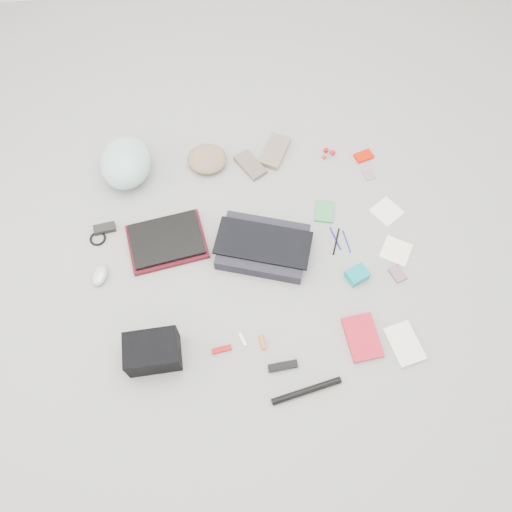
{
  "coord_description": "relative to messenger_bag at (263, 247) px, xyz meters",
  "views": [
    {
      "loc": [
        -0.12,
        -1.02,
        2.09
      ],
      "look_at": [
        0.0,
        0.0,
        0.05
      ],
      "focal_mm": 35.0,
      "sensor_mm": 36.0,
      "label": 1
    }
  ],
  "objects": [
    {
      "name": "bike_pump",
      "position": [
        0.09,
        -0.67,
        -0.02
      ],
      "size": [
        0.3,
        0.08,
        0.03
      ],
      "primitive_type": "cylinder",
      "rotation": [
        0.0,
        1.57,
        0.19
      ],
      "color": "black",
      "rests_on": "ground_plane"
    },
    {
      "name": "u_lock",
      "position": [
        0.01,
        -0.56,
        -0.02
      ],
      "size": [
        0.13,
        0.04,
        0.02
      ],
      "primitive_type": "cube",
      "rotation": [
        0.0,
        0.0,
        0.07
      ],
      "color": "black",
      "rests_on": "ground_plane"
    },
    {
      "name": "book_white",
      "position": [
        0.54,
        -0.53,
        -0.02
      ],
      "size": [
        0.16,
        0.2,
        0.02
      ],
      "primitive_type": "cube",
      "rotation": [
        0.0,
        0.0,
        0.21
      ],
      "color": "white",
      "rests_on": "ground_plane"
    },
    {
      "name": "bag_flap",
      "position": [
        0.0,
        -0.0,
        0.04
      ],
      "size": [
        0.48,
        0.33,
        0.01
      ],
      "primitive_type": "cube",
      "rotation": [
        0.0,
        0.0,
        -0.32
      ],
      "color": "black",
      "rests_on": "messenger_bag"
    },
    {
      "name": "toiletry_tube_white",
      "position": [
        -0.14,
        -0.43,
        -0.02
      ],
      "size": [
        0.04,
        0.06,
        0.02
      ],
      "primitive_type": "cylinder",
      "rotation": [
        1.57,
        0.0,
        0.33
      ],
      "color": "white",
      "rests_on": "ground_plane"
    },
    {
      "name": "mitten_left",
      "position": [
        -0.0,
        0.49,
        -0.02
      ],
      "size": [
        0.16,
        0.2,
        0.03
      ],
      "primitive_type": "cube",
      "rotation": [
        0.0,
        0.0,
        0.52
      ],
      "color": "#6D5E54",
      "rests_on": "ground_plane"
    },
    {
      "name": "pen_blue",
      "position": [
        0.35,
        0.02,
        -0.03
      ],
      "size": [
        0.04,
        0.13,
        0.01
      ],
      "primitive_type": "cylinder",
      "rotation": [
        1.57,
        0.0,
        0.22
      ],
      "color": "navy",
      "rests_on": "ground_plane"
    },
    {
      "name": "laptop_sleeve",
      "position": [
        -0.45,
        0.09,
        -0.02
      ],
      "size": [
        0.39,
        0.32,
        0.02
      ],
      "primitive_type": "cube",
      "rotation": [
        0.0,
        0.0,
        0.15
      ],
      "color": "#530F18",
      "rests_on": "ground_plane"
    },
    {
      "name": "camera_bag",
      "position": [
        -0.52,
        -0.45,
        0.04
      ],
      "size": [
        0.22,
        0.16,
        0.14
      ],
      "primitive_type": "cube",
      "rotation": [
        0.0,
        0.0,
        0.03
      ],
      "color": "black",
      "rests_on": "ground_plane"
    },
    {
      "name": "ground_plane",
      "position": [
        -0.04,
        -0.05,
        -0.03
      ],
      "size": [
        4.0,
        4.0,
        0.0
      ],
      "primitive_type": "plane",
      "color": "gray"
    },
    {
      "name": "napkin_top",
      "position": [
        0.63,
        0.14,
        -0.03
      ],
      "size": [
        0.17,
        0.17,
        0.01
      ],
      "primitive_type": "cube",
      "rotation": [
        0.0,
        0.0,
        0.58
      ],
      "color": "white",
      "rests_on": "ground_plane"
    },
    {
      "name": "mitten_right",
      "position": [
        0.13,
        0.56,
        -0.02
      ],
      "size": [
        0.19,
        0.23,
        0.03
      ],
      "primitive_type": "cube",
      "rotation": [
        0.0,
        0.0,
        -0.5
      ],
      "color": "#81725A",
      "rests_on": "ground_plane"
    },
    {
      "name": "napkin_bottom",
      "position": [
        0.62,
        -0.08,
        -0.03
      ],
      "size": [
        0.18,
        0.18,
        0.01
      ],
      "primitive_type": "cube",
      "rotation": [
        0.0,
        0.0,
        1.0
      ],
      "color": "white",
      "rests_on": "ground_plane"
    },
    {
      "name": "pen_navy",
      "position": [
        0.4,
        -0.0,
        -0.03
      ],
      "size": [
        0.02,
        0.12,
        0.01
      ],
      "primitive_type": "cylinder",
      "rotation": [
        1.57,
        0.0,
        0.1
      ],
      "color": "navy",
      "rests_on": "ground_plane"
    },
    {
      "name": "bike_helmet",
      "position": [
        -0.62,
        0.52,
        0.06
      ],
      "size": [
        0.28,
        0.33,
        0.19
      ],
      "primitive_type": "ellipsoid",
      "rotation": [
        0.0,
        0.0,
        -0.09
      ],
      "color": "#A6CCCA",
      "rests_on": "ground_plane"
    },
    {
      "name": "multitool",
      "position": [
        -0.24,
        -0.46,
        -0.03
      ],
      "size": [
        0.09,
        0.03,
        0.01
      ],
      "primitive_type": "cube",
      "rotation": [
        0.0,
        0.0,
        0.13
      ],
      "color": "#9F0605",
      "rests_on": "ground_plane"
    },
    {
      "name": "notepad",
      "position": [
        0.33,
        0.17,
        -0.03
      ],
      "size": [
        0.12,
        0.14,
        0.01
      ],
      "primitive_type": "cube",
      "rotation": [
        0.0,
        0.0,
        -0.26
      ],
      "color": "#368A47",
      "rests_on": "ground_plane"
    },
    {
      "name": "lollipop_c",
      "position": [
        0.43,
        0.52,
        -0.02
      ],
      "size": [
        0.04,
        0.04,
        0.03
      ],
      "primitive_type": "sphere",
      "rotation": [
        0.0,
        0.0,
        0.4
      ],
      "color": "red",
      "rests_on": "ground_plane"
    },
    {
      "name": "laptop",
      "position": [
        -0.45,
        0.09,
        0.0
      ],
      "size": [
        0.36,
        0.29,
        0.02
      ],
      "primitive_type": "cube",
      "rotation": [
        0.0,
        0.0,
        0.15
      ],
      "color": "black",
      "rests_on": "laptop_sleeve"
    },
    {
      "name": "lollipop_a",
      "position": [
        0.38,
        0.5,
        -0.02
      ],
      "size": [
        0.03,
        0.03,
        0.02
      ],
      "primitive_type": "sphere",
      "rotation": [
        0.0,
        0.0,
        -0.41
      ],
      "color": "#9E311B",
      "rests_on": "ground_plane"
    },
    {
      "name": "pen_black",
      "position": [
        0.35,
        0.0,
        -0.03
      ],
      "size": [
        0.06,
        0.14,
        0.01
      ],
      "primitive_type": "cylinder",
      "rotation": [
        1.57,
        0.0,
        -0.38
      ],
      "color": "black",
      "rests_on": "ground_plane"
    },
    {
      "name": "card_deck",
      "position": [
        0.6,
        -0.2,
        -0.03
      ],
      "size": [
        0.08,
        0.09,
        0.01
      ],
      "primitive_type": "cube",
      "rotation": [
        0.0,
        0.0,
        0.36
      ],
      "color": "gray",
      "rests_on": "ground_plane"
    },
    {
      "name": "lollipop_b",
      "position": [
        0.4,
        0.54,
        -0.02
      ],
      "size": [
        0.04,
        0.04,
        0.03
      ],
      "primitive_type": "sphere",
      "rotation": [
        0.0,
        0.0,
        0.36
      ],
      "color": "#BB0C0A",
      "rests_on": "ground_plane"
    },
    {
      "name": "stamp_sheet",
      "position": [
        0.59,
        0.36,
        -0.03
      ],
      "size": [
        0.06,
        0.07,
        0.0
      ],
      "primitive_type": "cube",
      "rotation": [
        0.0,
        0.0,
        0.18
      ],
      "color": "gray",
      "rests_on": "ground_plane"
    },
    {
      "name": "accordion_wallet",
      "position": [
        0.41,
        -0.19,
        -0.01
      ],
      "size": [
        0.11,
        0.1,
        0.05
      ],
      "primitive_type": "cube",
      "rotation": [
        0.0,
        0.0,
        0.39
      ],
      "color": "#038D92",
      "rests_on": "ground_plane"
    },
    {
      "name": "book_red",
      "position": [
        0.37,
        -0.48,
        -0.02
      ],
      "size": [
        0.15,
        0.21,
        0.02
      ],
      "primitive_type": "cube",
      "rotation": [
        0.0,
        0.0,
        0.09
      ],
      "color": "red",
      "rests_on": "ground_plane"
    },
    {
      "name": "beanie",
      "position": [
        -0.22,
        0.54,
        0.0
      ],
      "size": [
        0.26,
        0.26,
        0.07
      ],
      "primitive_type": "ellipsoid",
      "rotation": [
        0.0,
        0.0,
        -0.41
      ],
      "color": "#836D53",
      "rests_on": "ground_plane"
    },
    {
      "name": "toiletry_tube_orange",
      "position": [
        -0.06,
        -0.45,
        -0.02
      ],
      "size": [
        0.03,
        0.07,
        0.02
      ],
      "primitive_type": "cylinder",
      "rotation": [
        1.57,
        0.0,
        0.14
      ],
      "color": "#CA5E1F",
      "rests_on": "ground_plane"
    },
    {
      "name": "altoids_tin",
      "position": [
        0.59,
        0.48,
        -0.02
      ],
      "size": [
        0.1,
        0.08,
        0.02
      ],
      "primitive_type": "cube",
      "rotation": [
        0.0,
        0.0,
        0.3
      ],
      "color": "red",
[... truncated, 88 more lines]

